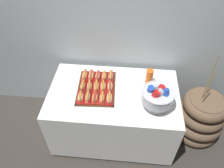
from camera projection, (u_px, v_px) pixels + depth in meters
name	position (u px, v px, depth m)	size (l,w,h in m)	color
ground_plane	(113.00, 131.00, 2.89)	(10.00, 10.00, 0.00)	#38332D
back_wall	(118.00, 22.00, 2.35)	(6.00, 0.10, 2.60)	#B2BCC1
buffet_table	(113.00, 113.00, 2.61)	(1.42, 0.85, 0.76)	white
floor_vase	(199.00, 117.00, 2.68)	(0.59, 0.59, 1.20)	brown
serving_tray	(96.00, 88.00, 2.39)	(0.43, 0.55, 0.01)	#472B19
hot_dog_0	(81.00, 97.00, 2.26)	(0.08, 0.17, 0.06)	red
hot_dog_1	(88.00, 97.00, 2.26)	(0.07, 0.17, 0.06)	red
hot_dog_2	(95.00, 98.00, 2.26)	(0.07, 0.16, 0.06)	red
hot_dog_3	(102.00, 98.00, 2.26)	(0.06, 0.16, 0.06)	red
hot_dog_4	(109.00, 98.00, 2.25)	(0.08, 0.18, 0.06)	#B21414
hot_dog_5	(83.00, 86.00, 2.38)	(0.06, 0.17, 0.06)	red
hot_dog_6	(89.00, 86.00, 2.38)	(0.08, 0.18, 0.06)	#B21414
hot_dog_7	(96.00, 86.00, 2.37)	(0.08, 0.18, 0.06)	red
hot_dog_8	(103.00, 86.00, 2.37)	(0.08, 0.17, 0.06)	red
hot_dog_9	(110.00, 86.00, 2.37)	(0.08, 0.17, 0.06)	#B21414
hot_dog_10	(85.00, 75.00, 2.49)	(0.08, 0.18, 0.06)	red
hot_dog_11	(91.00, 76.00, 2.49)	(0.08, 0.18, 0.06)	red
hot_dog_12	(98.00, 76.00, 2.49)	(0.06, 0.16, 0.06)	#B21414
hot_dog_13	(104.00, 76.00, 2.49)	(0.07, 0.16, 0.06)	#B21414
hot_dog_14	(111.00, 76.00, 2.48)	(0.06, 0.17, 0.06)	red
punch_bowl	(157.00, 96.00, 2.11)	(0.32, 0.32, 0.27)	silver
cup_stack	(149.00, 77.00, 2.39)	(0.08, 0.08, 0.19)	#EA5B19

